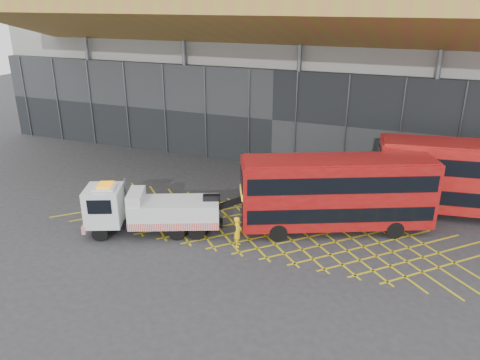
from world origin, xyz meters
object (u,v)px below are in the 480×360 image
at_px(recovery_truck, 148,210).
at_px(worker, 238,232).
at_px(bus_second, 477,177).
at_px(bus_towed, 337,191).

relative_size(recovery_truck, worker, 5.01).
height_order(recovery_truck, bus_second, bus_second).
relative_size(bus_towed, bus_second, 0.92).
distance_m(bus_towed, worker, 6.42).
bearing_deg(recovery_truck, worker, -18.33).
distance_m(recovery_truck, worker, 5.62).
bearing_deg(worker, recovery_truck, 79.95).
height_order(bus_second, worker, bus_second).
xyz_separation_m(bus_towed, worker, (-4.78, -3.95, -1.67)).
bearing_deg(worker, bus_second, -69.23).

